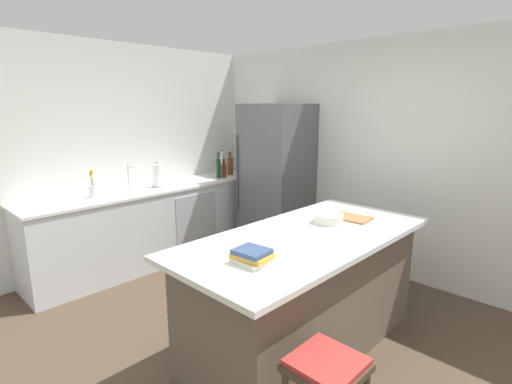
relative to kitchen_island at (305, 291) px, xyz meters
name	(u,v)px	position (x,y,z in m)	size (l,w,h in m)	color
ground_plane	(237,352)	(-0.32, -0.43, -0.47)	(7.20, 7.20, 0.00)	#4C3D2D
wall_rear	(383,159)	(-0.32, 1.82, 0.83)	(6.00, 0.10, 2.60)	silver
wall_left	(89,158)	(-2.77, -0.43, 0.83)	(0.10, 6.00, 2.60)	silver
counter_run_left	(157,224)	(-2.40, 0.16, -0.01)	(0.66, 3.04, 0.92)	silver
kitchen_island	(305,291)	(0.00, 0.00, 0.00)	(1.00, 2.15, 0.94)	brown
refrigerator	(276,180)	(-1.55, 1.42, 0.48)	(0.77, 0.73, 1.91)	#56565B
bar_stool	(326,378)	(0.70, -0.75, 0.03)	(0.36, 0.36, 0.62)	#473828
sink_faucet	(129,177)	(-2.45, -0.13, 0.61)	(0.15, 0.05, 0.30)	silver
flower_vase	(93,189)	(-2.42, -0.57, 0.54)	(0.09, 0.09, 0.30)	silver
paper_towel_roll	(157,176)	(-2.39, 0.20, 0.58)	(0.14, 0.14, 0.31)	gray
hot_sauce_bottle	(239,167)	(-2.41, 1.57, 0.54)	(0.05, 0.05, 0.22)	red
vinegar_bottle	(238,167)	(-2.32, 1.48, 0.56)	(0.05, 0.05, 0.27)	#994C23
whiskey_bottle	(230,166)	(-2.38, 1.37, 0.58)	(0.08, 0.08, 0.33)	brown
soda_bottle	(223,165)	(-2.44, 1.29, 0.59)	(0.07, 0.07, 0.36)	silver
syrup_bottle	(224,170)	(-2.30, 1.19, 0.55)	(0.07, 0.07, 0.25)	#5B3319
wine_bottle	(218,168)	(-2.30, 1.10, 0.59)	(0.07, 0.07, 0.35)	#19381E
cookbook_stack	(252,256)	(0.08, -0.67, 0.51)	(0.25, 0.20, 0.09)	silver
mixing_bowl	(328,218)	(-0.05, 0.36, 0.50)	(0.24, 0.24, 0.08)	silver
cutting_board	(351,218)	(0.02, 0.60, 0.47)	(0.34, 0.25, 0.02)	#9E7042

